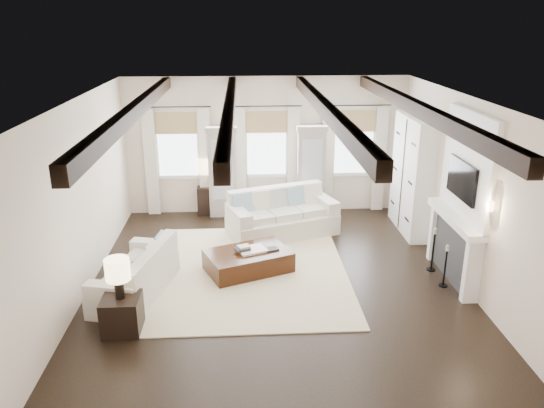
{
  "coord_description": "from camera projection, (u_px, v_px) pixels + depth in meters",
  "views": [
    {
      "loc": [
        -0.56,
        -8.34,
        4.42
      ],
      "look_at": [
        -0.03,
        0.94,
        1.15
      ],
      "focal_mm": 35.0,
      "sensor_mm": 36.0,
      "label": 1
    }
  ],
  "objects": [
    {
      "name": "sofa_left",
      "position": [
        138.0,
        276.0,
        8.89
      ],
      "size": [
        1.29,
        2.08,
        0.83
      ],
      "color": "silver",
      "rests_on": "ground"
    },
    {
      "name": "book_upper",
      "position": [
        244.0,
        246.0,
        9.66
      ],
      "size": [
        0.27,
        0.24,
        0.03
      ],
      "primitive_type": "cube",
      "rotation": [
        0.0,
        0.0,
        0.39
      ],
      "color": "beige",
      "rests_on": "book_lower"
    },
    {
      "name": "side_table_front",
      "position": [
        122.0,
        314.0,
        7.85
      ],
      "size": [
        0.55,
        0.55,
        0.55
      ],
      "primitive_type": "cube",
      "color": "black",
      "rests_on": "ground"
    },
    {
      "name": "candlestick_far",
      "position": [
        433.0,
        253.0,
        9.73
      ],
      "size": [
        0.17,
        0.17,
        0.83
      ],
      "color": "black",
      "rests_on": "ground"
    },
    {
      "name": "candlestick_near",
      "position": [
        445.0,
        269.0,
        9.15
      ],
      "size": [
        0.16,
        0.16,
        0.77
      ],
      "color": "black",
      "rests_on": "ground"
    },
    {
      "name": "side_table_back",
      "position": [
        207.0,
        200.0,
        12.62
      ],
      "size": [
        0.44,
        0.44,
        0.67
      ],
      "primitive_type": "cube",
      "color": "black",
      "rests_on": "ground"
    },
    {
      "name": "ground",
      "position": [
        277.0,
        283.0,
        9.36
      ],
      "size": [
        7.5,
        7.5,
        0.0
      ],
      "primitive_type": "plane",
      "color": "black",
      "rests_on": "ground"
    },
    {
      "name": "tray",
      "position": [
        252.0,
        250.0,
        9.7
      ],
      "size": [
        0.61,
        0.54,
        0.04
      ],
      "primitive_type": "cube",
      "rotation": [
        0.0,
        0.0,
        0.39
      ],
      "color": "white",
      "rests_on": "ottoman"
    },
    {
      "name": "area_rug",
      "position": [
        248.0,
        271.0,
        9.78
      ],
      "size": [
        3.58,
        4.2,
        0.02
      ],
      "primitive_type": "cube",
      "color": "beige",
      "rests_on": "ground"
    },
    {
      "name": "room_shell",
      "position": [
        315.0,
        166.0,
        9.61
      ],
      "size": [
        6.54,
        7.54,
        3.22
      ],
      "color": "#F0DFCA",
      "rests_on": "ground"
    },
    {
      "name": "sofa_back",
      "position": [
        281.0,
        216.0,
        11.4
      ],
      "size": [
        2.49,
        1.74,
        0.97
      ],
      "color": "silver",
      "rests_on": "ground"
    },
    {
      "name": "lamp_back",
      "position": [
        206.0,
        167.0,
        12.36
      ],
      "size": [
        0.4,
        0.4,
        0.69
      ],
      "color": "black",
      "rests_on": "side_table_back"
    },
    {
      "name": "book_lower",
      "position": [
        242.0,
        249.0,
        9.64
      ],
      "size": [
        0.32,
        0.28,
        0.04
      ],
      "primitive_type": "cube",
      "rotation": [
        0.0,
        0.0,
        0.39
      ],
      "color": "#262628",
      "rests_on": "tray"
    },
    {
      "name": "ottoman",
      "position": [
        248.0,
        261.0,
        9.75
      ],
      "size": [
        1.72,
        1.42,
        0.39
      ],
      "primitive_type": "cube",
      "rotation": [
        0.0,
        0.0,
        0.39
      ],
      "color": "black",
      "rests_on": "ground"
    },
    {
      "name": "book_loose",
      "position": [
        271.0,
        249.0,
        9.74
      ],
      "size": [
        0.29,
        0.26,
        0.03
      ],
      "primitive_type": "cube",
      "rotation": [
        0.0,
        0.0,
        0.39
      ],
      "color": "#262628",
      "rests_on": "ottoman"
    },
    {
      "name": "lamp_front",
      "position": [
        118.0,
        272.0,
        7.62
      ],
      "size": [
        0.36,
        0.36,
        0.62
      ],
      "color": "black",
      "rests_on": "side_table_front"
    }
  ]
}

